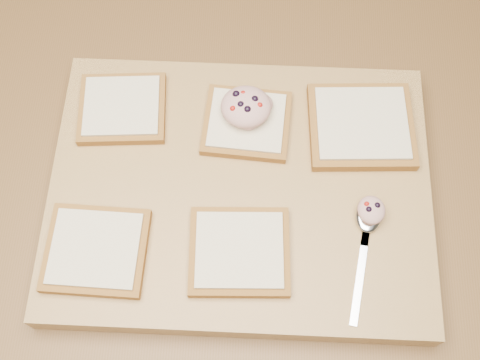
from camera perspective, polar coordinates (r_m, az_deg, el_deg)
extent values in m
plane|color=#515459|center=(1.66, 5.56, -11.76)|extent=(4.00, 4.00, 0.00)
cube|color=slate|center=(1.26, 7.27, -7.70)|extent=(1.90, 0.75, 0.84)
cube|color=brown|center=(0.84, 10.83, 0.94)|extent=(2.00, 0.80, 0.06)
cube|color=tan|center=(0.76, 0.00, -1.06)|extent=(0.47, 0.36, 0.04)
cube|color=#926125|center=(0.80, -11.08, 6.66)|extent=(0.12, 0.11, 0.01)
cube|color=#F6E1BB|center=(0.79, -11.18, 6.94)|extent=(0.10, 0.09, 0.00)
cube|color=#926125|center=(0.77, 0.63, 5.41)|extent=(0.12, 0.11, 0.01)
cube|color=#F6E1BB|center=(0.77, 0.64, 5.70)|extent=(0.10, 0.09, 0.00)
cube|color=#926125|center=(0.79, 11.40, 5.00)|extent=(0.14, 0.13, 0.01)
cube|color=#F6E1BB|center=(0.78, 11.53, 5.34)|extent=(0.12, 0.11, 0.00)
cube|color=#926125|center=(0.73, -13.47, -6.51)|extent=(0.12, 0.11, 0.01)
cube|color=#F6E1BB|center=(0.72, -13.61, -6.31)|extent=(0.10, 0.09, 0.00)
cube|color=#926125|center=(0.71, -0.05, -6.81)|extent=(0.12, 0.11, 0.01)
cube|color=#F6E1BB|center=(0.70, -0.05, -6.61)|extent=(0.10, 0.10, 0.00)
ellipsoid|color=tan|center=(0.76, 0.57, 6.96)|extent=(0.06, 0.06, 0.03)
sphere|color=black|center=(0.75, 1.41, 7.65)|extent=(0.01, 0.01, 0.01)
sphere|color=black|center=(0.76, -0.37, 8.13)|extent=(0.01, 0.01, 0.01)
sphere|color=black|center=(0.74, 0.71, 6.70)|extent=(0.01, 0.01, 0.01)
sphere|color=black|center=(0.75, 0.07, 7.15)|extent=(0.01, 0.01, 0.01)
sphere|color=#A5140C|center=(0.75, 1.88, 7.11)|extent=(0.01, 0.01, 0.01)
sphere|color=#A5140C|center=(0.76, 0.29, 8.21)|extent=(0.01, 0.01, 0.01)
sphere|color=#A5140C|center=(0.75, -0.69, 6.79)|extent=(0.01, 0.01, 0.01)
ellipsoid|color=silver|center=(0.74, 12.13, -3.21)|extent=(0.04, 0.05, 0.01)
cube|color=silver|center=(0.73, 11.83, -5.03)|extent=(0.01, 0.03, 0.00)
cube|color=silver|center=(0.72, 11.31, -8.83)|extent=(0.03, 0.12, 0.00)
ellipsoid|color=tan|center=(0.73, 12.35, -2.81)|extent=(0.03, 0.04, 0.02)
sphere|color=black|center=(0.72, 12.88, -2.37)|extent=(0.01, 0.01, 0.01)
sphere|color=black|center=(0.72, 12.12, -2.76)|extent=(0.01, 0.01, 0.01)
sphere|color=#A5140C|center=(0.72, 11.92, -2.26)|extent=(0.01, 0.01, 0.01)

